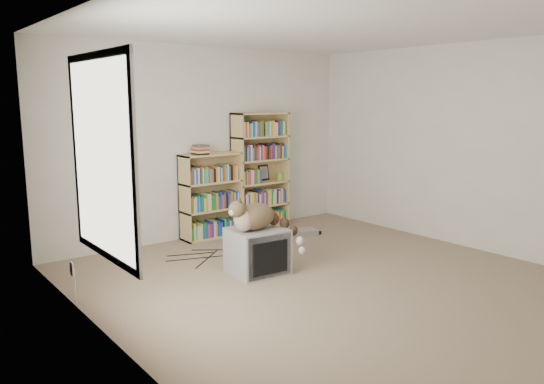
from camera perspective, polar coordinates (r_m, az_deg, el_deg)
floor at (r=5.42m, az=6.99°, el=-9.79°), size 4.50×5.00×0.01m
wall_back at (r=7.11m, az=-7.16°, el=5.27°), size 4.50×0.02×2.50m
wall_left at (r=3.89m, az=-16.86°, el=1.03°), size 0.02×5.00×2.50m
wall_right at (r=6.90m, az=20.66°, el=4.57°), size 0.02×5.00×2.50m
ceiling at (r=5.14m, az=7.61°, el=17.43°), size 4.50×5.00×0.02m
window at (r=4.06m, az=-17.83°, el=3.48°), size 0.02×1.22×1.52m
crt_tv at (r=5.63m, az=-1.62°, el=-6.36°), size 0.60×0.55×0.48m
cat at (r=5.52m, az=-1.22°, el=-3.00°), size 0.79×0.55×0.61m
bookcase_tall at (r=7.48m, az=-1.32°, el=1.99°), size 0.82×0.30×1.64m
bookcase_short at (r=7.08m, az=-6.65°, el=-0.75°), size 0.82×0.30×1.12m
book_stack at (r=6.86m, az=-7.76°, el=4.54°), size 0.18×0.23×0.12m
green_mug at (r=7.68m, az=0.79°, el=1.75°), size 0.10×0.10×0.11m
framed_print at (r=7.62m, az=-0.92°, el=2.11°), size 0.17×0.05×0.22m
dvd_player at (r=7.22m, az=3.42°, el=-4.35°), size 0.40×0.34×0.08m
wall_outlet at (r=5.13m, az=-20.73°, el=-7.74°), size 0.01×0.08×0.13m
floor_cables at (r=6.66m, az=-4.46°, el=-5.92°), size 1.20×0.70×0.01m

